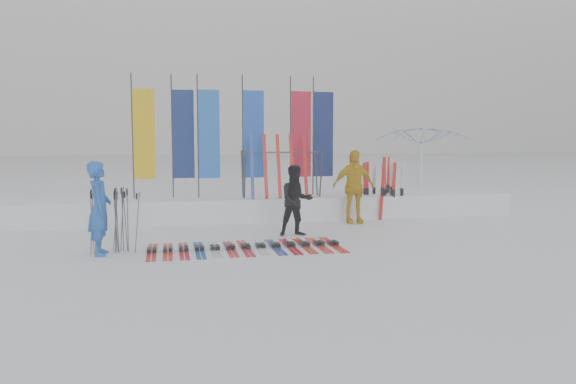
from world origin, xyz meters
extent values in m
plane|color=white|center=(0.00, 0.00, 0.00)|extent=(120.00, 120.00, 0.00)
cube|color=white|center=(0.00, 4.60, 0.30)|extent=(14.00, 1.60, 0.60)
imported|color=blue|center=(-3.56, 0.61, 0.87)|extent=(0.43, 0.64, 1.74)
imported|color=black|center=(0.44, 1.85, 0.78)|extent=(0.78, 0.62, 1.56)
imported|color=gold|center=(2.27, 3.36, 0.93)|extent=(1.09, 0.47, 1.86)
imported|color=white|center=(5.05, 5.25, 1.29)|extent=(3.54, 3.58, 2.58)
cube|color=#B60E1C|center=(-2.64, 0.63, 0.04)|extent=(0.17, 1.65, 0.07)
cube|color=red|center=(-2.35, 0.63, 0.04)|extent=(0.17, 1.65, 0.07)
cube|color=red|center=(-2.05, 0.63, 0.04)|extent=(0.17, 1.65, 0.07)
cube|color=navy|center=(-1.75, 0.63, 0.04)|extent=(0.17, 1.66, 0.07)
cube|color=#B6B8BD|center=(-1.45, 0.63, 0.04)|extent=(0.17, 1.59, 0.07)
cube|color=#B50E10|center=(-1.16, 0.63, 0.04)|extent=(0.17, 1.56, 0.07)
cube|color=red|center=(-0.86, 0.63, 0.04)|extent=(0.17, 1.62, 0.07)
cube|color=silver|center=(-0.56, 0.63, 0.04)|extent=(0.17, 1.65, 0.07)
cube|color=navy|center=(-0.26, 0.63, 0.04)|extent=(0.17, 1.60, 0.07)
cube|color=#AF0E1A|center=(0.03, 0.63, 0.04)|extent=(0.17, 1.67, 0.07)
cube|color=#B7250E|center=(0.33, 0.63, 0.04)|extent=(0.17, 1.60, 0.07)
cube|color=red|center=(0.63, 0.63, 0.04)|extent=(0.17, 1.63, 0.07)
cube|color=red|center=(0.92, 0.63, 0.04)|extent=(0.17, 1.68, 0.07)
cylinder|color=#595B60|center=(-3.13, 0.85, 0.59)|extent=(0.08, 0.04, 1.17)
cylinder|color=#595B60|center=(-3.17, 0.82, 0.59)|extent=(0.02, 0.08, 1.18)
cylinder|color=#595B60|center=(-3.72, 0.75, 0.62)|extent=(0.09, 0.06, 1.23)
cylinder|color=#595B60|center=(-3.08, 0.86, 0.61)|extent=(0.02, 0.15, 1.21)
cylinder|color=#595B60|center=(-3.29, 0.76, 0.58)|extent=(0.07, 0.04, 1.15)
cylinder|color=#595B60|center=(-2.90, 0.68, 0.58)|extent=(0.12, 0.09, 1.15)
cylinder|color=#595B60|center=(-3.29, 0.73, 0.62)|extent=(0.06, 0.06, 1.24)
cylinder|color=#595B60|center=(-3.27, 0.84, 0.58)|extent=(0.06, 0.09, 1.16)
cylinder|color=#595B60|center=(-3.30, 0.84, 0.62)|extent=(0.05, 0.16, 1.23)
cylinder|color=#595B60|center=(-3.32, 1.04, 0.57)|extent=(0.13, 0.05, 1.14)
cylinder|color=#595B60|center=(-3.19, 0.91, 0.62)|extent=(0.11, 0.06, 1.24)
cylinder|color=#595B60|center=(-3.61, 0.76, 0.60)|extent=(0.03, 0.09, 1.20)
cylinder|color=#595B60|center=(-3.29, 0.74, 0.62)|extent=(0.07, 0.08, 1.24)
cylinder|color=#595B60|center=(-3.72, 0.79, 0.59)|extent=(0.07, 0.09, 1.17)
cylinder|color=#383A3F|center=(-3.19, 4.82, 2.20)|extent=(0.04, 0.04, 3.20)
cube|color=#E4B50C|center=(-2.90, 4.82, 2.25)|extent=(0.55, 0.03, 2.30)
cylinder|color=#383A3F|center=(-2.20, 4.87, 2.20)|extent=(0.04, 0.04, 3.20)
cube|color=navy|center=(-1.91, 4.87, 2.25)|extent=(0.55, 0.03, 2.30)
cylinder|color=#383A3F|center=(-1.54, 4.68, 2.20)|extent=(0.04, 0.04, 3.20)
cube|color=blue|center=(-1.25, 4.68, 2.25)|extent=(0.55, 0.03, 2.30)
cylinder|color=#383A3F|center=(-0.37, 4.69, 2.20)|extent=(0.04, 0.04, 3.20)
cube|color=blue|center=(-0.08, 4.69, 2.25)|extent=(0.55, 0.03, 2.30)
cylinder|color=#383A3F|center=(0.93, 4.69, 2.20)|extent=(0.04, 0.04, 3.20)
cube|color=#B0122D|center=(1.22, 4.69, 2.25)|extent=(0.55, 0.03, 2.30)
cylinder|color=#383A3F|center=(1.58, 4.78, 2.20)|extent=(0.04, 0.04, 3.20)
cube|color=#0C1954|center=(1.87, 4.78, 2.25)|extent=(0.55, 0.03, 2.30)
cylinder|color=#383A3F|center=(-0.42, 3.95, 1.23)|extent=(0.04, 0.30, 1.23)
cylinder|color=#383A3F|center=(-0.42, 4.45, 1.23)|extent=(0.04, 0.30, 1.23)
cylinder|color=#383A3F|center=(1.58, 3.95, 1.23)|extent=(0.04, 0.30, 1.23)
cylinder|color=#383A3F|center=(1.58, 4.45, 1.23)|extent=(0.04, 0.30, 1.23)
cylinder|color=#383A3F|center=(0.58, 4.20, 1.78)|extent=(2.00, 0.04, 0.04)
cube|color=silver|center=(2.68, 4.56, 0.75)|extent=(0.09, 0.04, 1.49)
cube|color=silver|center=(3.83, 3.94, 0.77)|extent=(0.09, 0.03, 1.54)
cube|color=red|center=(3.42, 4.14, 0.73)|extent=(0.09, 0.04, 1.46)
cube|color=silver|center=(3.32, 3.99, 0.75)|extent=(0.09, 0.05, 1.49)
cube|color=silver|center=(2.82, 4.69, 0.79)|extent=(0.09, 0.04, 1.57)
cube|color=red|center=(3.19, 3.72, 0.83)|extent=(0.09, 0.03, 1.66)
cube|color=red|center=(3.55, 3.83, 0.75)|extent=(0.09, 0.04, 1.50)
cube|color=silver|center=(2.62, 4.10, 0.78)|extent=(0.09, 0.04, 1.56)
cube|color=red|center=(3.00, 4.37, 0.75)|extent=(0.09, 0.03, 1.51)
cube|color=silver|center=(3.28, 4.57, 0.75)|extent=(0.09, 0.04, 1.49)
cube|color=red|center=(3.71, 4.62, 0.82)|extent=(0.09, 0.04, 1.64)
cube|color=silver|center=(3.52, 3.92, 0.83)|extent=(0.09, 0.04, 1.65)
cube|color=silver|center=(2.62, 3.87, 0.79)|extent=(0.09, 0.03, 1.58)
cube|color=red|center=(2.95, 4.39, 0.74)|extent=(0.09, 0.03, 1.48)
camera|label=1|loc=(-2.29, -10.13, 2.18)|focal=35.00mm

